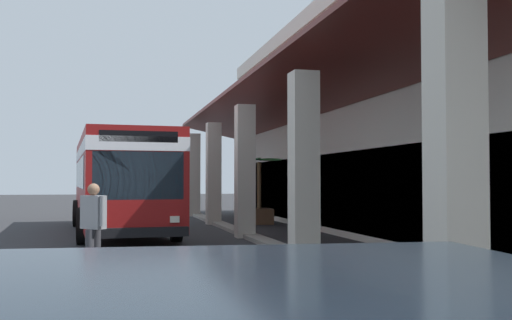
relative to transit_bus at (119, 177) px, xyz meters
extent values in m
plane|color=#2D2D30|center=(0.38, 8.75, -1.85)|extent=(120.00, 120.00, 0.00)
cube|color=#9E998E|center=(2.81, 3.83, -1.79)|extent=(34.79, 0.50, 0.12)
cube|color=beige|center=(-8.79, 3.69, 0.16)|extent=(0.55, 0.55, 4.03)
cube|color=beige|center=(-2.99, 3.69, 0.16)|extent=(0.55, 0.55, 4.03)
cube|color=beige|center=(2.81, 3.69, 0.16)|extent=(0.55, 0.55, 4.03)
cube|color=beige|center=(8.60, 3.69, 0.16)|extent=(0.55, 0.55, 4.03)
cube|color=beige|center=(14.40, 3.69, 0.16)|extent=(0.55, 0.55, 4.03)
cube|color=#5B1E19|center=(2.81, 5.01, 2.52)|extent=(28.99, 3.16, 0.82)
cube|color=#19232D|center=(2.81, 6.65, -0.45)|extent=(24.35, 0.08, 2.40)
cube|color=maroon|center=(0.05, 0.00, -0.13)|extent=(11.15, 3.33, 2.75)
cube|color=white|center=(0.05, 0.00, 0.80)|extent=(11.18, 3.35, 0.36)
cube|color=#19232D|center=(-0.25, -0.02, 0.10)|extent=(9.40, 3.24, 0.90)
cube|color=#19232D|center=(5.51, 0.40, 0.00)|extent=(0.22, 2.24, 1.20)
cube|color=black|center=(5.52, 0.40, 0.97)|extent=(0.20, 1.94, 0.28)
cube|color=black|center=(5.64, 0.40, -1.40)|extent=(0.37, 2.46, 0.24)
cube|color=silver|center=(5.49, 1.29, -1.10)|extent=(0.08, 0.24, 0.16)
cube|color=silver|center=(5.62, -0.49, -1.10)|extent=(0.08, 0.24, 0.16)
cube|color=silver|center=(-1.44, -0.10, 1.37)|extent=(2.52, 1.95, 0.24)
cylinder|color=black|center=(3.58, 1.54, -1.35)|extent=(1.00, 0.30, 1.00)
cylinder|color=black|center=(3.76, -1.01, -1.35)|extent=(1.00, 0.30, 1.00)
cylinder|color=black|center=(-3.11, 1.05, -1.35)|extent=(1.00, 0.30, 1.00)
cylinder|color=black|center=(-2.93, -1.49, -1.35)|extent=(1.00, 0.30, 1.00)
cylinder|color=#38383D|center=(8.99, -0.53, -1.44)|extent=(0.16, 0.16, 0.83)
cylinder|color=#38383D|center=(9.33, -0.64, -1.44)|extent=(0.16, 0.16, 0.83)
cube|color=gray|center=(9.16, -0.59, -0.72)|extent=(0.50, 0.49, 0.62)
sphere|color=#8C664C|center=(9.16, -0.59, -0.30)|extent=(0.22, 0.22, 0.22)
cylinder|color=gray|center=(8.91, -0.75, -0.69)|extent=(0.09, 0.09, 0.56)
cylinder|color=gray|center=(9.41, -0.43, -0.69)|extent=(0.09, 0.09, 0.56)
cube|color=brown|center=(-2.68, 5.48, -1.55)|extent=(0.97, 0.97, 0.61)
cylinder|color=#332319|center=(-2.68, 5.48, -1.23)|extent=(0.82, 0.82, 0.02)
cylinder|color=brown|center=(-2.68, 5.48, -0.31)|extent=(0.16, 0.16, 1.86)
ellipsoid|color=#286B33|center=(-2.24, 5.35, 0.72)|extent=(0.94, 0.46, 0.15)
ellipsoid|color=#286B33|center=(-2.60, 5.93, 0.72)|extent=(0.37, 0.94, 0.16)
ellipsoid|color=#286B33|center=(-3.04, 5.57, 0.74)|extent=(0.77, 0.40, 0.17)
ellipsoid|color=#286B33|center=(-2.53, 4.96, 0.73)|extent=(0.49, 1.09, 0.16)
camera|label=1|loc=(20.85, -0.28, -0.14)|focal=42.67mm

